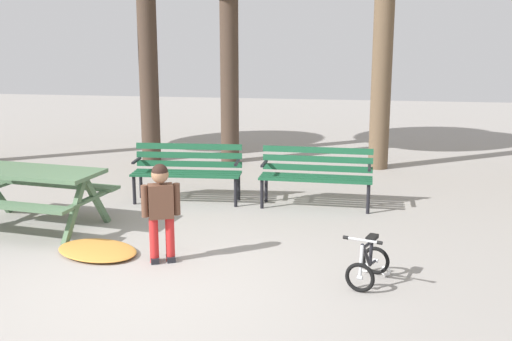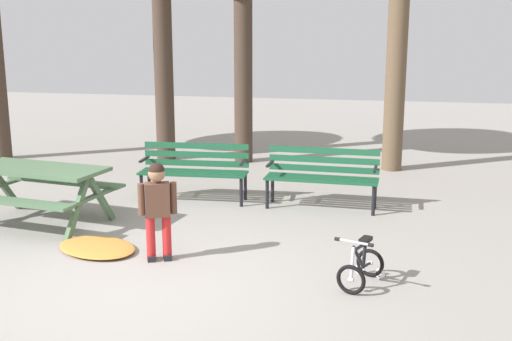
{
  "view_description": "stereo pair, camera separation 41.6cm",
  "coord_description": "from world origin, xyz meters",
  "views": [
    {
      "loc": [
        2.11,
        -5.49,
        2.48
      ],
      "look_at": [
        0.92,
        1.74,
        0.85
      ],
      "focal_mm": 43.77,
      "sensor_mm": 36.0,
      "label": 1
    },
    {
      "loc": [
        2.52,
        -5.41,
        2.48
      ],
      "look_at": [
        0.92,
        1.74,
        0.85
      ],
      "focal_mm": 43.77,
      "sensor_mm": 36.0,
      "label": 2
    }
  ],
  "objects": [
    {
      "name": "child_standing",
      "position": [
        0.03,
        0.77,
        0.65
      ],
      "size": [
        0.39,
        0.25,
        1.1
      ],
      "color": "red",
      "rests_on": "ground"
    },
    {
      "name": "picnic_table",
      "position": [
        -1.99,
        1.68,
        0.59
      ],
      "size": [
        1.97,
        1.58,
        0.79
      ],
      "color": "#4C6B4C",
      "rests_on": "ground"
    },
    {
      "name": "ground",
      "position": [
        0.0,
        0.0,
        0.0
      ],
      "size": [
        36.0,
        36.0,
        0.0
      ],
      "primitive_type": "plane",
      "color": "gray"
    },
    {
      "name": "park_bench_left",
      "position": [
        1.54,
        3.29,
        0.51
      ],
      "size": [
        1.61,
        0.49,
        0.85
      ],
      "color": "#195133",
      "rests_on": "ground"
    },
    {
      "name": "park_bench_far_left",
      "position": [
        -0.37,
        3.27,
        0.51
      ],
      "size": [
        1.63,
        0.57,
        0.85
      ],
      "color": "#195133",
      "rests_on": "ground"
    },
    {
      "name": "kids_bicycle",
      "position": [
        2.26,
        0.54,
        0.2
      ],
      "size": [
        0.5,
        0.63,
        0.54
      ],
      "color": "black",
      "rests_on": "ground"
    },
    {
      "name": "leaf_pile",
      "position": [
        -0.79,
        0.9,
        0.04
      ],
      "size": [
        1.22,
        1.06,
        0.07
      ],
      "primitive_type": "ellipsoid",
      "rotation": [
        0.0,
        0.0,
        2.74
      ],
      "color": "#C68438",
      "rests_on": "ground"
    }
  ]
}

